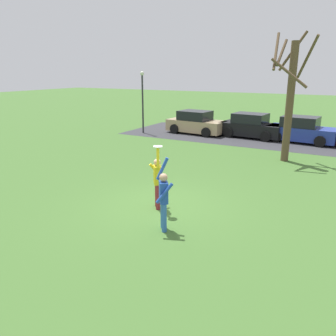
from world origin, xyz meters
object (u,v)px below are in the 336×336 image
(person_catcher, at_px, (157,179))
(parked_car_black, at_px, (251,126))
(lamppost_by_lot, at_px, (143,96))
(field_cone_orange, at_px, (164,188))
(parked_car_tan, at_px, (196,123))
(frisbee_disc, at_px, (158,146))
(parked_car_blue, at_px, (301,130))
(person_defender, at_px, (164,197))
(bare_tree_tall, at_px, (290,95))

(person_catcher, xyz_separation_m, parked_car_black, (-0.72, 13.51, -0.25))
(person_catcher, bearing_deg, parked_car_black, 146.40)
(person_catcher, distance_m, lamppost_by_lot, 14.02)
(field_cone_orange, bearing_deg, parked_car_tan, 108.80)
(parked_car_black, bearing_deg, person_catcher, -81.50)
(frisbee_disc, xyz_separation_m, lamppost_by_lot, (-8.08, 11.62, 0.49))
(frisbee_disc, xyz_separation_m, parked_car_black, (-0.85, 13.69, -1.37))
(parked_car_blue, bearing_deg, parked_car_black, -175.42)
(person_defender, xyz_separation_m, lamppost_by_lot, (-8.90, 12.72, 1.60))
(parked_car_blue, xyz_separation_m, lamppost_by_lot, (-10.38, -2.02, 1.86))
(parked_car_black, bearing_deg, field_cone_orange, -83.86)
(parked_car_black, xyz_separation_m, field_cone_orange, (0.14, -12.10, -0.57))
(person_defender, height_order, lamppost_by_lot, lamppost_by_lot)
(bare_tree_tall, distance_m, lamppost_by_lot, 10.86)
(person_catcher, relative_size, bare_tree_tall, 0.34)
(person_defender, distance_m, bare_tree_tall, 9.89)
(parked_car_blue, height_order, lamppost_by_lot, lamppost_by_lot)
(person_catcher, height_order, bare_tree_tall, bare_tree_tall)
(parked_car_tan, distance_m, bare_tree_tall, 8.84)
(parked_car_black, distance_m, lamppost_by_lot, 7.75)
(parked_car_tan, bearing_deg, bare_tree_tall, -29.37)
(person_catcher, relative_size, parked_car_tan, 0.49)
(frisbee_disc, height_order, field_cone_orange, frisbee_disc)
(lamppost_by_lot, bearing_deg, person_defender, -55.04)
(person_defender, relative_size, parked_car_blue, 0.48)
(parked_car_tan, distance_m, lamppost_by_lot, 4.21)
(lamppost_by_lot, bearing_deg, parked_car_black, 15.97)
(parked_car_tan, distance_m, field_cone_orange, 12.35)
(person_catcher, xyz_separation_m, lamppost_by_lot, (-7.95, 11.44, 1.60))
(field_cone_orange, bearing_deg, person_defender, -60.46)
(bare_tree_tall, bearing_deg, parked_car_blue, 89.77)
(lamppost_by_lot, relative_size, field_cone_orange, 13.31)
(person_defender, distance_m, frisbee_disc, 1.76)
(lamppost_by_lot, bearing_deg, frisbee_disc, -55.20)
(person_defender, bearing_deg, parked_car_black, -30.20)
(parked_car_blue, distance_m, field_cone_orange, 12.43)
(frisbee_disc, xyz_separation_m, bare_tree_tall, (2.28, 8.43, 1.10))
(frisbee_disc, relative_size, bare_tree_tall, 0.05)
(parked_car_tan, height_order, bare_tree_tall, bare_tree_tall)
(bare_tree_tall, relative_size, lamppost_by_lot, 1.43)
(person_catcher, distance_m, bare_tree_tall, 8.87)
(parked_car_black, bearing_deg, lamppost_by_lot, -158.56)
(parked_car_tan, bearing_deg, frisbee_disc, -65.09)
(parked_car_blue, bearing_deg, person_catcher, -94.78)
(person_catcher, relative_size, lamppost_by_lot, 0.49)
(person_catcher, distance_m, parked_car_blue, 13.68)
(frisbee_disc, distance_m, bare_tree_tall, 8.80)
(person_defender, distance_m, parked_car_black, 14.89)
(person_catcher, bearing_deg, person_defender, 0.00)
(parked_car_tan, relative_size, field_cone_orange, 13.29)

